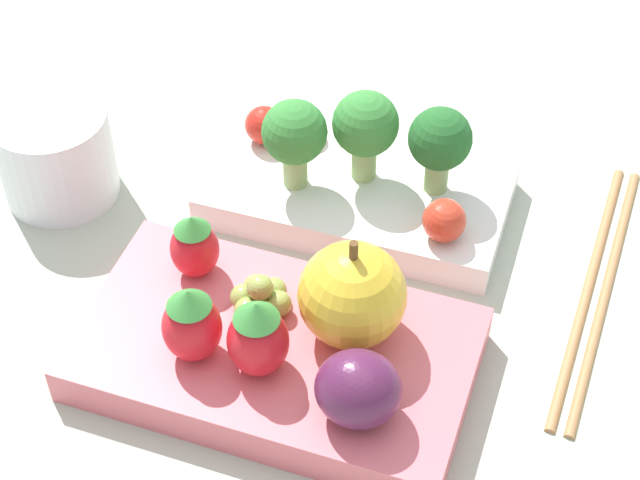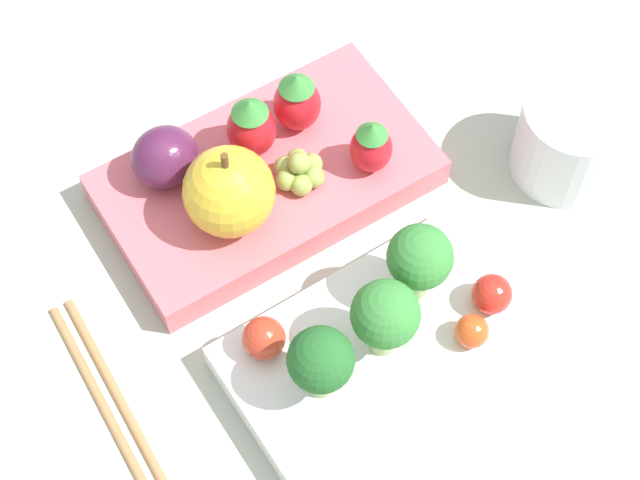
{
  "view_description": "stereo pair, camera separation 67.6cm",
  "coord_description": "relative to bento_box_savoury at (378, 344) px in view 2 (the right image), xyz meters",
  "views": [
    {
      "loc": [
        0.1,
        -0.41,
        0.46
      ],
      "look_at": [
        -0.0,
        -0.0,
        0.03
      ],
      "focal_mm": 60.0,
      "sensor_mm": 36.0,
      "label": 1
    },
    {
      "loc": [
        0.19,
        0.25,
        0.59
      ],
      "look_at": [
        -0.0,
        -0.0,
        0.03
      ],
      "focal_mm": 60.0,
      "sensor_mm": 36.0,
      "label": 2
    }
  ],
  "objects": [
    {
      "name": "broccoli_floret_0",
      "position": [
        0.0,
        0.0,
        0.05
      ],
      "size": [
        0.04,
        0.04,
        0.06
      ],
      "color": "#93B770",
      "rests_on": "bento_box_savoury"
    },
    {
      "name": "bento_box_savoury",
      "position": [
        0.0,
        0.0,
        0.0
      ],
      "size": [
        0.19,
        0.11,
        0.02
      ],
      "color": "white",
      "rests_on": "ground_plane"
    },
    {
      "name": "drinking_cup",
      "position": [
        -0.18,
        -0.03,
        0.02
      ],
      "size": [
        0.07,
        0.07,
        0.06
      ],
      "color": "silver",
      "rests_on": "ground_plane"
    },
    {
      "name": "plum",
      "position": [
        0.04,
        -0.17,
        0.03
      ],
      "size": [
        0.04,
        0.04,
        0.04
      ],
      "color": "#511E42",
      "rests_on": "bento_box_fruit"
    },
    {
      "name": "strawberry_0",
      "position": [
        -0.05,
        -0.15,
        0.04
      ],
      "size": [
        0.03,
        0.03,
        0.05
      ],
      "color": "red",
      "rests_on": "bento_box_fruit"
    },
    {
      "name": "ground_plane",
      "position": [
        -0.01,
        -0.06,
        -0.01
      ],
      "size": [
        4.0,
        4.0,
        0.0
      ],
      "primitive_type": "plane",
      "color": "#ADB7A3"
    },
    {
      "name": "apple",
      "position": [
        0.02,
        -0.12,
        0.04
      ],
      "size": [
        0.06,
        0.06,
        0.07
      ],
      "color": "gold",
      "rests_on": "bento_box_fruit"
    },
    {
      "name": "cherry_tomato_1",
      "position": [
        0.06,
        -0.03,
        0.02
      ],
      "size": [
        0.03,
        0.03,
        0.03
      ],
      "color": "red",
      "rests_on": "bento_box_savoury"
    },
    {
      "name": "cherry_tomato_2",
      "position": [
        -0.04,
        0.03,
        0.02
      ],
      "size": [
        0.02,
        0.02,
        0.02
      ],
      "color": "#DB4C1E",
      "rests_on": "bento_box_savoury"
    },
    {
      "name": "chopsticks_pair",
      "position": [
        0.15,
        -0.04,
        -0.01
      ],
      "size": [
        0.04,
        0.21,
        0.01
      ],
      "color": "#A37547",
      "rests_on": "ground_plane"
    },
    {
      "name": "strawberry_2",
      "position": [
        -0.07,
        -0.1,
        0.03
      ],
      "size": [
        0.03,
        0.03,
        0.04
      ],
      "color": "red",
      "rests_on": "bento_box_fruit"
    },
    {
      "name": "cherry_tomato_0",
      "position": [
        -0.07,
        0.02,
        0.02
      ],
      "size": [
        0.02,
        0.02,
        0.02
      ],
      "color": "red",
      "rests_on": "bento_box_savoury"
    },
    {
      "name": "bento_box_fruit",
      "position": [
        -0.02,
        -0.13,
        0.0
      ],
      "size": [
        0.22,
        0.14,
        0.02
      ],
      "color": "#DB6670",
      "rests_on": "ground_plane"
    },
    {
      "name": "broccoli_floret_1",
      "position": [
        -0.04,
        -0.01,
        0.05
      ],
      "size": [
        0.04,
        0.04,
        0.06
      ],
      "color": "#93B770",
      "rests_on": "bento_box_savoury"
    },
    {
      "name": "strawberry_1",
      "position": [
        -0.02,
        -0.15,
        0.04
      ],
      "size": [
        0.03,
        0.03,
        0.05
      ],
      "color": "red",
      "rests_on": "bento_box_fruit"
    },
    {
      "name": "grape_cluster",
      "position": [
        -0.03,
        -0.11,
        0.02
      ],
      "size": [
        0.03,
        0.03,
        0.02
      ],
      "color": "#8EA84C",
      "rests_on": "bento_box_fruit"
    },
    {
      "name": "broccoli_floret_2",
      "position": [
        0.05,
        0.0,
        0.05
      ],
      "size": [
        0.04,
        0.04,
        0.06
      ],
      "color": "#93B770",
      "rests_on": "bento_box_savoury"
    }
  ]
}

